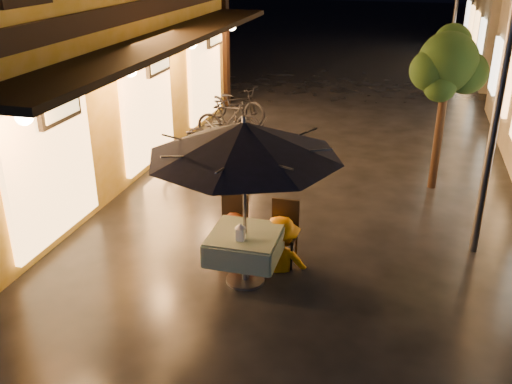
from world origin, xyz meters
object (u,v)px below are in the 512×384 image
(patio_umbrella, at_px, (244,140))
(bicycle_0, at_px, (206,153))
(person_orange, at_px, (232,214))
(person_yellow, at_px, (281,219))
(streetlamp_near, at_px, (505,67))
(cafe_table, at_px, (245,245))
(table_lantern, at_px, (240,231))

(patio_umbrella, height_order, bicycle_0, patio_umbrella)
(person_orange, relative_size, person_yellow, 0.95)
(streetlamp_near, xyz_separation_m, bicycle_0, (-5.16, 1.91, -2.42))
(patio_umbrella, xyz_separation_m, bicycle_0, (-1.90, 3.71, -1.65))
(cafe_table, relative_size, table_lantern, 3.96)
(streetlamp_near, xyz_separation_m, person_yellow, (-2.87, -1.28, -2.12))
(streetlamp_near, bearing_deg, bicycle_0, 159.72)
(table_lantern, xyz_separation_m, person_orange, (-0.36, 0.79, -0.16))
(person_yellow, bearing_deg, streetlamp_near, -173.82)
(person_yellow, xyz_separation_m, bicycle_0, (-2.30, 3.19, -0.30))
(patio_umbrella, distance_m, bicycle_0, 4.48)
(table_lantern, bearing_deg, bicycle_0, 115.90)
(bicycle_0, bearing_deg, cafe_table, -175.57)
(patio_umbrella, height_order, person_orange, patio_umbrella)
(person_orange, bearing_deg, bicycle_0, -54.14)
(table_lantern, bearing_deg, patio_umbrella, 90.00)
(table_lantern, distance_m, person_orange, 0.88)
(person_orange, height_order, person_yellow, person_yellow)
(table_lantern, bearing_deg, cafe_table, 90.00)
(streetlamp_near, bearing_deg, person_orange, -161.36)
(patio_umbrella, distance_m, table_lantern, 1.25)
(streetlamp_near, xyz_separation_m, cafe_table, (-3.26, -1.80, -2.33))
(table_lantern, height_order, person_orange, person_orange)
(cafe_table, relative_size, bicycle_0, 0.52)
(streetlamp_near, distance_m, table_lantern, 4.32)
(patio_umbrella, relative_size, bicycle_0, 1.40)
(patio_umbrella, relative_size, person_orange, 1.75)
(table_lantern, xyz_separation_m, bicycle_0, (-1.90, 3.92, -0.42))
(table_lantern, distance_m, bicycle_0, 4.38)
(person_orange, distance_m, bicycle_0, 3.50)
(streetlamp_near, bearing_deg, cafe_table, -151.15)
(cafe_table, height_order, table_lantern, table_lantern)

